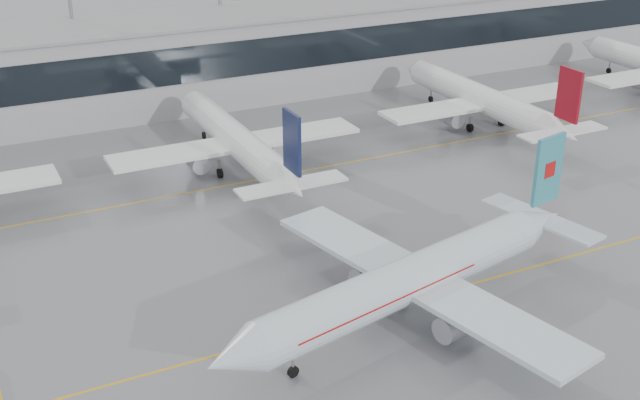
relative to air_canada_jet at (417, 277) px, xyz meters
name	(u,v)px	position (x,y,z in m)	size (l,w,h in m)	color
ground	(384,308)	(-1.43, 2.36, -3.85)	(320.00, 320.00, 0.00)	slate
taxi_line_main	(384,308)	(-1.43, 2.36, -3.84)	(120.00, 0.25, 0.01)	gold
taxi_line_north	(249,181)	(-1.43, 32.36, -3.84)	(120.00, 0.25, 0.01)	gold
terminal	(164,64)	(-1.43, 64.36, 2.15)	(180.00, 15.00, 12.00)	#9F9FA3
terminal_glass	(179,66)	(-1.43, 56.81, 3.65)	(180.00, 0.20, 5.00)	black
terminal_roof	(161,20)	(-1.43, 64.36, 8.35)	(182.00, 16.00, 0.40)	gray
light_masts	(148,5)	(-1.43, 70.36, 9.50)	(156.40, 1.00, 22.60)	gray
air_canada_jet	(417,277)	(0.00, 0.00, 0.00)	(37.72, 30.92, 12.08)	silver
parked_jet_c	(236,140)	(-1.43, 36.04, -0.14)	(29.64, 36.96, 11.72)	white
parked_jet_d	(482,100)	(33.57, 36.04, -0.14)	(29.64, 36.96, 11.72)	white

